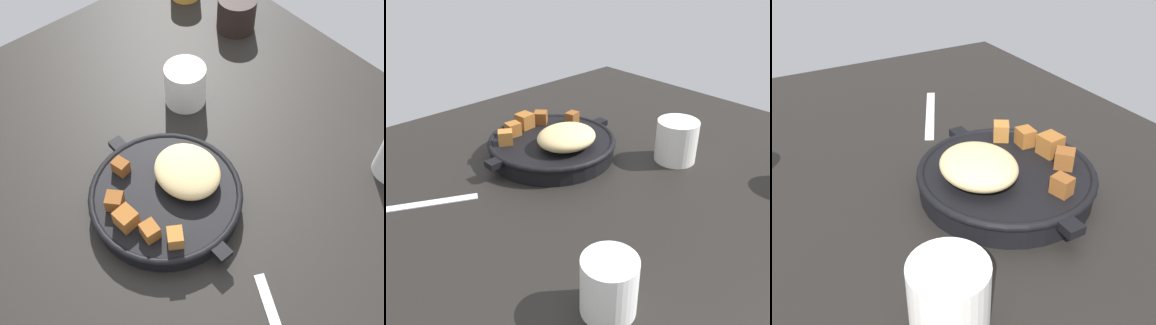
{
  "view_description": "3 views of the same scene",
  "coord_description": "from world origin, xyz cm",
  "views": [
    {
      "loc": [
        30.55,
        -33.1,
        70.0
      ],
      "look_at": [
        -5.91,
        -2.11,
        4.57
      ],
      "focal_mm": 45.08,
      "sensor_mm": 36.0,
      "label": 1
    },
    {
      "loc": [
        41.95,
        48.62,
        39.16
      ],
      "look_at": [
        -1.47,
        2.07,
        3.86
      ],
      "focal_mm": 38.46,
      "sensor_mm": 36.0,
      "label": 2
    },
    {
      "loc": [
        -46.78,
        22.21,
        37.27
      ],
      "look_at": [
        -4.24,
        -2.22,
        6.74
      ],
      "focal_mm": 41.17,
      "sensor_mm": 36.0,
      "label": 3
    }
  ],
  "objects": [
    {
      "name": "cast_iron_skillet",
      "position": [
        -4.55,
        -8.43,
        2.76
      ],
      "size": [
        29.77,
        25.42,
        7.72
      ],
      "color": "black",
      "rests_on": "ground_plane"
    },
    {
      "name": "butter_knife",
      "position": [
        23.75,
        -10.71,
        0.18
      ],
      "size": [
        19.19,
        10.83,
        0.36
      ],
      "primitive_type": "cube",
      "rotation": [
        0.0,
        0.0,
        -0.47
      ],
      "color": "silver",
      "rests_on": "ground_plane"
    },
    {
      "name": "ceramic_mug_white",
      "position": [
        -21.12,
        9.1,
        4.13
      ],
      "size": [
        8.0,
        8.0,
        8.26
      ],
      "primitive_type": "cylinder",
      "color": "silver",
      "rests_on": "ground_plane"
    },
    {
      "name": "ground_plane",
      "position": [
        0.0,
        0.0,
        -1.2
      ],
      "size": [
        119.07,
        91.49,
        2.4
      ],
      "primitive_type": "cube",
      "color": "black"
    }
  ]
}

